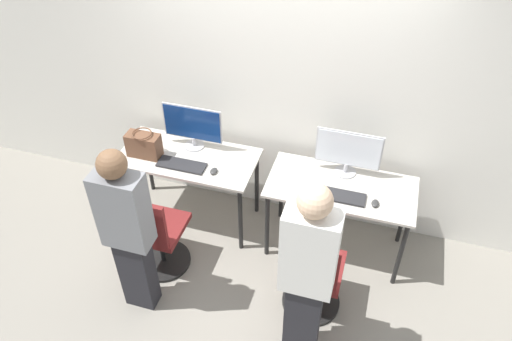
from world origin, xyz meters
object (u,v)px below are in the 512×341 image
(keyboard_left, at_px, (182,165))
(mouse_left, at_px, (214,171))
(mouse_right, at_px, (375,203))
(handbag, at_px, (144,145))
(office_chair_left, at_px, (156,237))
(person_left, at_px, (127,229))
(office_chair_right, at_px, (313,279))
(monitor_left, at_px, (193,126))
(person_right, at_px, (307,272))
(keyboard_right, at_px, (339,196))
(monitor_right, at_px, (348,152))

(keyboard_left, bearing_deg, mouse_left, -0.76)
(mouse_right, relative_size, handbag, 0.30)
(mouse_left, relative_size, office_chair_left, 0.10)
(person_left, distance_m, office_chair_right, 1.47)
(monitor_left, relative_size, office_chair_right, 0.60)
(office_chair_left, height_order, mouse_right, office_chair_left)
(monitor_left, distance_m, office_chair_right, 1.69)
(keyboard_left, height_order, person_right, person_right)
(mouse_right, bearing_deg, office_chair_right, -122.40)
(mouse_left, distance_m, mouse_right, 1.38)
(person_left, relative_size, office_chair_right, 1.72)
(keyboard_left, height_order, keyboard_right, same)
(person_left, height_order, handbag, person_left)
(mouse_left, xyz_separation_m, person_right, (1.02, -0.94, 0.14))
(monitor_left, relative_size, keyboard_right, 1.28)
(mouse_right, bearing_deg, mouse_left, 179.91)
(office_chair_left, bearing_deg, person_right, -16.80)
(keyboard_right, bearing_deg, person_left, -147.59)
(monitor_right, relative_size, handbag, 1.84)
(person_left, height_order, keyboard_right, person_left)
(monitor_right, bearing_deg, handbag, -171.04)
(office_chair_right, bearing_deg, keyboard_right, 83.12)
(monitor_left, height_order, mouse_right, monitor_left)
(mouse_left, bearing_deg, keyboard_left, 179.24)
(mouse_left, xyz_separation_m, monitor_right, (1.08, 0.33, 0.21))
(person_right, height_order, handbag, person_right)
(keyboard_left, xyz_separation_m, office_chair_left, (-0.04, -0.53, -0.39))
(mouse_left, height_order, monitor_right, monitor_right)
(office_chair_left, relative_size, keyboard_right, 2.14)
(person_left, relative_size, mouse_right, 17.59)
(mouse_left, relative_size, office_chair_right, 0.10)
(person_right, bearing_deg, handbag, 149.62)
(office_chair_left, relative_size, person_left, 0.58)
(keyboard_left, xyz_separation_m, handbag, (-0.37, 0.05, 0.11))
(office_chair_left, relative_size, office_chair_right, 1.00)
(monitor_right, bearing_deg, monitor_left, -178.90)
(mouse_right, relative_size, person_right, 0.05)
(person_right, bearing_deg, keyboard_left, 144.41)
(mouse_right, bearing_deg, monitor_left, 169.71)
(office_chair_left, xyz_separation_m, person_right, (1.36, -0.41, 0.53))
(monitor_left, height_order, office_chair_left, monitor_left)
(keyboard_right, bearing_deg, handbag, 178.60)
(mouse_right, distance_m, handbag, 2.05)
(keyboard_right, bearing_deg, office_chair_left, -159.46)
(mouse_left, bearing_deg, monitor_right, 16.88)
(keyboard_left, xyz_separation_m, person_left, (-0.04, -0.90, 0.09))
(monitor_left, distance_m, person_left, 1.20)
(monitor_left, distance_m, person_right, 1.81)
(monitor_left, bearing_deg, handbag, -146.04)
(keyboard_left, bearing_deg, keyboard_right, 0.20)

